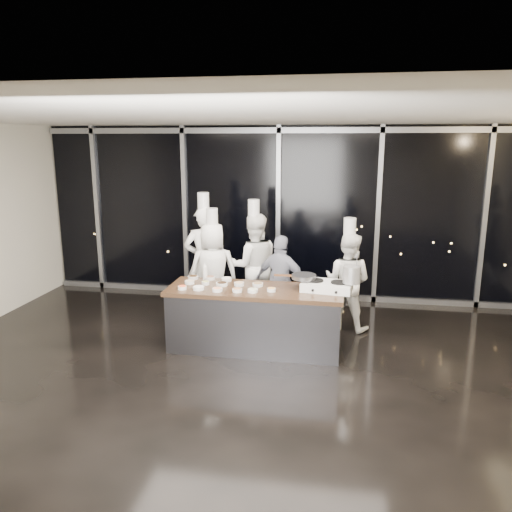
{
  "coord_description": "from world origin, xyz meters",
  "views": [
    {
      "loc": [
        1.17,
        -5.71,
        2.93
      ],
      "look_at": [
        -0.04,
        1.2,
        1.3
      ],
      "focal_mm": 35.0,
      "sensor_mm": 36.0,
      "label": 1
    }
  ],
  "objects_px": {
    "chef_far_left": "(205,261)",
    "guest": "(281,282)",
    "frying_pan": "(303,277)",
    "chef_right": "(347,280)",
    "chef_left": "(213,271)",
    "stock_pot": "(352,275)",
    "chef_center": "(254,265)",
    "stove": "(327,286)",
    "demo_counter": "(255,318)"
  },
  "relations": [
    {
      "from": "stock_pot",
      "to": "chef_far_left",
      "type": "bearing_deg",
      "value": 152.59
    },
    {
      "from": "chef_far_left",
      "to": "guest",
      "type": "distance_m",
      "value": 1.42
    },
    {
      "from": "frying_pan",
      "to": "chef_right",
      "type": "distance_m",
      "value": 1.15
    },
    {
      "from": "frying_pan",
      "to": "chef_far_left",
      "type": "relative_size",
      "value": 0.29
    },
    {
      "from": "chef_far_left",
      "to": "guest",
      "type": "bearing_deg",
      "value": 143.53
    },
    {
      "from": "chef_far_left",
      "to": "chef_left",
      "type": "xyz_separation_m",
      "value": [
        0.2,
        -0.21,
        -0.12
      ]
    },
    {
      "from": "demo_counter",
      "to": "stock_pot",
      "type": "height_order",
      "value": "stock_pot"
    },
    {
      "from": "chef_center",
      "to": "stove",
      "type": "bearing_deg",
      "value": 118.31
    },
    {
      "from": "demo_counter",
      "to": "chef_far_left",
      "type": "bearing_deg",
      "value": 130.5
    },
    {
      "from": "chef_right",
      "to": "chef_left",
      "type": "bearing_deg",
      "value": 19.33
    },
    {
      "from": "chef_center",
      "to": "stock_pot",
      "type": "bearing_deg",
      "value": 123.62
    },
    {
      "from": "chef_far_left",
      "to": "stove",
      "type": "bearing_deg",
      "value": 129.92
    },
    {
      "from": "stove",
      "to": "stock_pot",
      "type": "xyz_separation_m",
      "value": [
        0.33,
        -0.06,
        0.19
      ]
    },
    {
      "from": "stove",
      "to": "stock_pot",
      "type": "relative_size",
      "value": 3.05
    },
    {
      "from": "stock_pot",
      "to": "chef_right",
      "type": "distance_m",
      "value": 1.1
    },
    {
      "from": "demo_counter",
      "to": "guest",
      "type": "xyz_separation_m",
      "value": [
        0.26,
        0.88,
        0.3
      ]
    },
    {
      "from": "chef_far_left",
      "to": "guest",
      "type": "relative_size",
      "value": 1.4
    },
    {
      "from": "stock_pot",
      "to": "chef_left",
      "type": "xyz_separation_m",
      "value": [
        -2.21,
        1.04,
        -0.33
      ]
    },
    {
      "from": "frying_pan",
      "to": "stock_pot",
      "type": "xyz_separation_m",
      "value": [
        0.66,
        -0.11,
        0.09
      ]
    },
    {
      "from": "guest",
      "to": "demo_counter",
      "type": "bearing_deg",
      "value": 90.43
    },
    {
      "from": "chef_left",
      "to": "demo_counter",
      "type": "bearing_deg",
      "value": 112.74
    },
    {
      "from": "frying_pan",
      "to": "chef_far_left",
      "type": "distance_m",
      "value": 2.09
    },
    {
      "from": "guest",
      "to": "chef_center",
      "type": "bearing_deg",
      "value": -25.46
    },
    {
      "from": "stock_pot",
      "to": "chef_left",
      "type": "height_order",
      "value": "chef_left"
    },
    {
      "from": "demo_counter",
      "to": "chef_left",
      "type": "xyz_separation_m",
      "value": [
        -0.88,
        1.06,
        0.38
      ]
    },
    {
      "from": "chef_right",
      "to": "guest",
      "type": "bearing_deg",
      "value": 28.99
    },
    {
      "from": "stove",
      "to": "chef_right",
      "type": "bearing_deg",
      "value": 80.33
    },
    {
      "from": "frying_pan",
      "to": "chef_right",
      "type": "relative_size",
      "value": 0.34
    },
    {
      "from": "guest",
      "to": "chef_far_left",
      "type": "bearing_deg",
      "value": 1.08
    },
    {
      "from": "chef_right",
      "to": "stove",
      "type": "bearing_deg",
      "value": 92.88
    },
    {
      "from": "chef_left",
      "to": "stove",
      "type": "bearing_deg",
      "value": 135.35
    },
    {
      "from": "chef_far_left",
      "to": "chef_right",
      "type": "distance_m",
      "value": 2.39
    },
    {
      "from": "demo_counter",
      "to": "chef_far_left",
      "type": "xyz_separation_m",
      "value": [
        -1.08,
        1.27,
        0.5
      ]
    },
    {
      "from": "chef_left",
      "to": "chef_center",
      "type": "relative_size",
      "value": 0.94
    },
    {
      "from": "chef_left",
      "to": "chef_right",
      "type": "xyz_separation_m",
      "value": [
        2.17,
        -0.01,
        -0.05
      ]
    },
    {
      "from": "chef_center",
      "to": "guest",
      "type": "distance_m",
      "value": 0.72
    },
    {
      "from": "demo_counter",
      "to": "chef_far_left",
      "type": "distance_m",
      "value": 1.74
    },
    {
      "from": "chef_right",
      "to": "stock_pot",
      "type": "bearing_deg",
      "value": 111.66
    },
    {
      "from": "demo_counter",
      "to": "chef_far_left",
      "type": "height_order",
      "value": "chef_far_left"
    },
    {
      "from": "stock_pot",
      "to": "chef_center",
      "type": "distance_m",
      "value": 2.1
    },
    {
      "from": "chef_far_left",
      "to": "chef_left",
      "type": "height_order",
      "value": "chef_far_left"
    },
    {
      "from": "demo_counter",
      "to": "chef_left",
      "type": "relative_size",
      "value": 1.31
    },
    {
      "from": "stove",
      "to": "frying_pan",
      "type": "relative_size",
      "value": 1.19
    },
    {
      "from": "stock_pot",
      "to": "chef_right",
      "type": "xyz_separation_m",
      "value": [
        -0.04,
        1.03,
        -0.37
      ]
    },
    {
      "from": "stock_pot",
      "to": "chef_left",
      "type": "distance_m",
      "value": 2.47
    },
    {
      "from": "stock_pot",
      "to": "chef_far_left",
      "type": "relative_size",
      "value": 0.11
    },
    {
      "from": "chef_center",
      "to": "chef_right",
      "type": "xyz_separation_m",
      "value": [
        1.55,
        -0.31,
        -0.1
      ]
    },
    {
      "from": "chef_left",
      "to": "stock_pot",
      "type": "bearing_deg",
      "value": 137.66
    },
    {
      "from": "stock_pot",
      "to": "frying_pan",
      "type": "bearing_deg",
      "value": 170.29
    },
    {
      "from": "stock_pot",
      "to": "demo_counter",
      "type": "bearing_deg",
      "value": -179.28
    }
  ]
}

